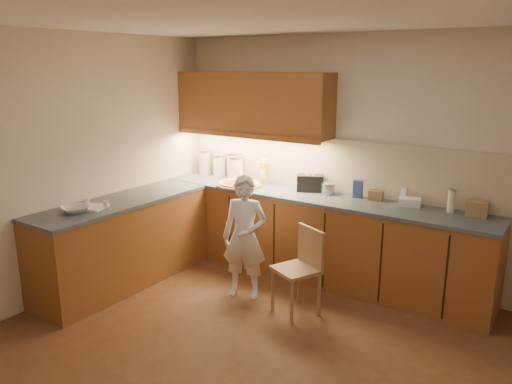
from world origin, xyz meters
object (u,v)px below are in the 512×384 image
Objects in this scene: pizza_on_board at (239,184)px; toaster at (310,183)px; child at (245,237)px; wooden_chair at (302,264)px; oil_jug at (265,172)px.

pizza_on_board is 1.62× the size of toaster.
wooden_chair is at bearing -16.37° from child.
oil_jug is (0.19, 0.25, 0.11)m from pizza_on_board.
oil_jug is (-1.05, 0.96, 0.58)m from wooden_chair.
child reaches higher than toaster.
oil_jug is (-0.41, 0.99, 0.43)m from child.
wooden_chair is at bearing -42.63° from oil_jug.
pizza_on_board is 0.43× the size of child.
oil_jug is at bearing 53.83° from pizza_on_board.
child is 1.16m from oil_jug.
oil_jug is at bearing 94.09° from child.
wooden_chair is 1.54m from oil_jug.
toaster is (0.80, 0.23, 0.07)m from pizza_on_board.
child is (0.60, -0.73, -0.32)m from pizza_on_board.
child is at bearing -126.81° from toaster.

